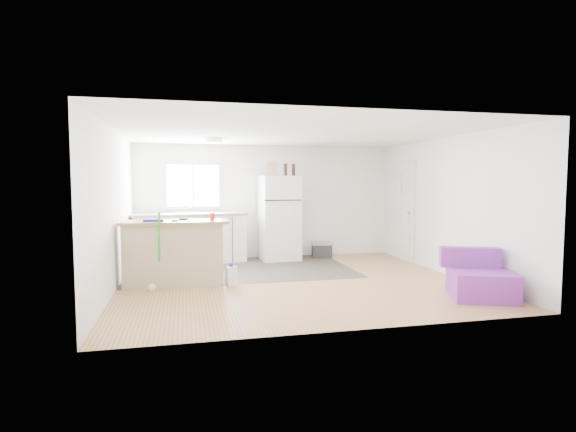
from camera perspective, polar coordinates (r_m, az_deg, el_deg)
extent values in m
cube|color=#996540|center=(7.40, 0.83, -8.35)|extent=(5.50, 5.00, 0.01)
cube|color=white|center=(7.26, 0.85, 10.50)|extent=(5.50, 5.00, 0.01)
cube|color=white|center=(9.68, -2.71, 1.83)|extent=(5.50, 0.01, 2.40)
cube|color=white|center=(4.85, 7.94, -0.66)|extent=(5.50, 0.01, 2.40)
cube|color=white|center=(7.10, -21.26, 0.65)|extent=(0.01, 5.00, 2.40)
cube|color=white|center=(8.33, 19.54, 1.19)|extent=(0.01, 5.00, 2.40)
cube|color=#352D28|center=(8.48, -6.01, -6.70)|extent=(4.05, 2.50, 0.00)
cube|color=white|center=(9.50, -11.96, 3.81)|extent=(1.18, 0.04, 0.98)
cube|color=white|center=(9.48, -11.96, 3.81)|extent=(1.05, 0.01, 0.85)
cube|color=white|center=(9.48, -11.95, 3.81)|extent=(0.03, 0.02, 0.85)
cube|color=white|center=(9.67, 14.42, 0.60)|extent=(0.05, 0.82, 2.03)
cube|color=white|center=(9.67, 14.48, 0.63)|extent=(0.03, 0.92, 2.10)
sphere|color=gold|center=(9.36, 15.08, 0.38)|extent=(0.07, 0.07, 0.07)
cylinder|color=white|center=(8.26, -9.41, 9.41)|extent=(0.30, 0.30, 0.07)
cube|color=white|center=(9.23, -12.32, -2.88)|extent=(2.23, 0.88, 0.96)
cube|color=slate|center=(9.19, -12.37, 0.22)|extent=(2.30, 0.93, 0.04)
cube|color=silver|center=(9.15, -12.37, 0.21)|extent=(0.64, 0.52, 0.07)
cube|color=tan|center=(7.32, -14.27, -4.71)|extent=(1.52, 0.58, 0.97)
cube|color=#BA7B4F|center=(7.26, -14.12, -0.75)|extent=(1.67, 0.68, 0.04)
cube|color=white|center=(9.36, -1.12, -0.25)|extent=(0.82, 0.77, 1.75)
cube|color=black|center=(8.98, -0.65, 2.02)|extent=(0.77, 0.06, 0.02)
cube|color=silver|center=(8.91, -2.58, 3.46)|extent=(0.03, 0.02, 0.31)
cube|color=silver|center=(8.95, -2.57, -1.47)|extent=(0.03, 0.02, 0.61)
cube|color=#2A2B2D|center=(9.75, 4.32, -4.44)|extent=(0.44, 0.33, 0.27)
cube|color=gray|center=(9.73, 4.33, -3.49)|extent=(0.47, 0.35, 0.05)
cube|color=purple|center=(6.87, 23.38, -8.00)|extent=(1.05, 1.02, 0.39)
cube|color=purple|center=(7.04, 22.06, -4.87)|extent=(0.84, 0.48, 0.29)
cube|color=silver|center=(7.18, -7.21, -7.54)|extent=(0.19, 0.16, 0.29)
cylinder|color=#172DA6|center=(7.14, -7.23, -6.17)|extent=(0.07, 0.07, 0.06)
cylinder|color=green|center=(7.02, -16.04, -4.12)|extent=(0.07, 0.31, 1.14)
sphere|color=beige|center=(7.02, -16.92, -8.73)|extent=(0.13, 0.13, 0.13)
cylinder|color=red|center=(7.28, -9.59, -0.02)|extent=(0.10, 0.10, 0.12)
cube|color=#131DB3|center=(7.23, -16.76, -0.51)|extent=(0.31, 0.23, 0.04)
cube|color=black|center=(7.35, -13.15, -0.39)|extent=(0.15, 0.09, 0.03)
cube|color=black|center=(7.12, -14.16, -0.57)|extent=(0.10, 0.05, 0.03)
cube|color=tan|center=(9.27, -2.04, 6.04)|extent=(0.21, 0.13, 0.30)
cylinder|color=#321A09|center=(9.29, -0.32, 5.89)|extent=(0.08, 0.08, 0.25)
cylinder|color=#321A09|center=(9.40, 0.70, 5.87)|extent=(0.07, 0.07, 0.25)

